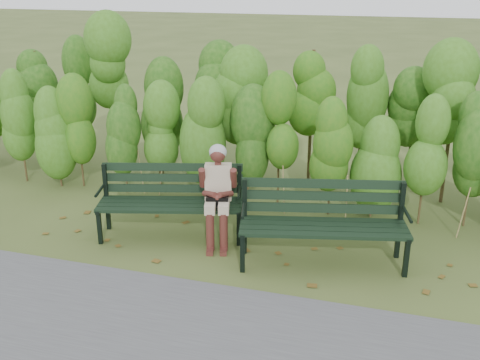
# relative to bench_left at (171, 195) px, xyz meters

# --- Properties ---
(ground) EXTENTS (80.00, 80.00, 0.00)m
(ground) POSITION_rel_bench_left_xyz_m (0.84, -0.12, -0.53)
(ground) COLOR #424F23
(footpath) EXTENTS (60.00, 2.50, 0.01)m
(footpath) POSITION_rel_bench_left_xyz_m (0.84, -2.32, -0.53)
(footpath) COLOR #474749
(footpath) RESTS_ON ground
(hedge_band) EXTENTS (11.04, 1.67, 2.42)m
(hedge_band) POSITION_rel_bench_left_xyz_m (0.84, 1.74, 0.72)
(hedge_band) COLOR #47381E
(hedge_band) RESTS_ON ground
(leaf_litter) EXTENTS (5.76, 2.07, 0.01)m
(leaf_litter) POSITION_rel_bench_left_xyz_m (0.82, -0.13, -0.53)
(leaf_litter) COLOR brown
(leaf_litter) RESTS_ON ground
(bench_left) EXTENTS (1.90, 1.04, 0.91)m
(bench_left) POSITION_rel_bench_left_xyz_m (0.00, 0.00, 0.00)
(bench_left) COLOR black
(bench_left) RESTS_ON ground
(bench_right) EXTENTS (1.99, 1.03, 0.95)m
(bench_right) POSITION_rel_bench_left_xyz_m (1.96, -0.17, 0.03)
(bench_right) COLOR black
(bench_right) RESTS_ON ground
(seated_woman) EXTENTS (0.50, 0.73, 1.23)m
(seated_woman) POSITION_rel_bench_left_xyz_m (0.63, -0.02, 0.17)
(seated_woman) COLOR tan
(seated_woman) RESTS_ON ground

